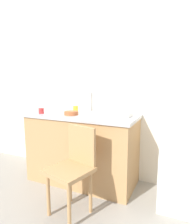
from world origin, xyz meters
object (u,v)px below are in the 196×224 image
at_px(dish_tray, 119,114).
at_px(terracotta_bowl, 71,113).
at_px(cup_red, 41,111).
at_px(refrigerator, 191,150).
at_px(chair, 73,166).
at_px(cup_yellow, 76,109).

distance_m(dish_tray, terracotta_bowl, 0.61).
height_order(terracotta_bowl, cup_red, cup_red).
height_order(refrigerator, cup_red, refrigerator).
distance_m(refrigerator, dish_tray, 0.87).
height_order(dish_tray, terracotta_bowl, dish_tray).
distance_m(chair, cup_red, 0.95).
relative_size(refrigerator, dish_tray, 4.49).
bearing_deg(cup_red, dish_tray, 12.93).
distance_m(cup_red, cup_yellow, 0.45).
relative_size(chair, cup_yellow, 9.59).
xyz_separation_m(chair, cup_yellow, (-0.35, 0.66, 0.47)).
bearing_deg(chair, cup_yellow, 132.29).
relative_size(dish_tray, cup_red, 3.89).
xyz_separation_m(dish_tray, cup_red, (-1.00, -0.23, 0.01)).
bearing_deg(terracotta_bowl, cup_yellow, 101.34).
bearing_deg(dish_tray, terracotta_bowl, -165.29).
bearing_deg(chair, cup_red, 164.57).
bearing_deg(cup_yellow, cup_red, -147.08).
height_order(refrigerator, chair, refrigerator).
relative_size(refrigerator, chair, 1.41).
bearing_deg(cup_yellow, chair, -62.06).
bearing_deg(cup_red, cup_yellow, 32.92).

